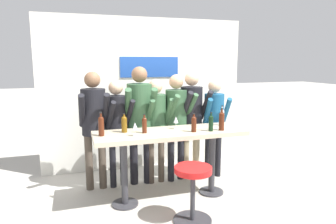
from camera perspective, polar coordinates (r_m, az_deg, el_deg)
name	(u,v)px	position (r m, az deg, el deg)	size (l,w,h in m)	color
ground_plane	(170,198)	(4.45, 0.40, -16.10)	(40.00, 40.00, 0.00)	#B2ADA3
back_wall	(145,94)	(5.47, -4.35, 3.51)	(3.68, 0.12, 2.69)	silver
tasting_table	(170,142)	(4.15, 0.42, -5.72)	(2.08, 0.67, 0.98)	beige
bar_stool	(193,185)	(3.70, 4.77, -13.69)	(0.47, 0.47, 0.70)	#333338
person_far_left	(94,118)	(4.54, -13.93, -1.03)	(0.43, 0.55, 1.79)	#473D33
person_left	(117,121)	(4.59, -9.70, -1.70)	(0.43, 0.54, 1.66)	black
person_center_left	(140,113)	(4.63, -5.35, -0.12)	(0.52, 0.63, 1.85)	black
person_center	(156,119)	(4.68, -2.30, -1.39)	(0.40, 0.52, 1.66)	#473D33
person_center_right	(176,115)	(4.77, 1.62, -0.66)	(0.47, 0.59, 1.73)	black
person_right	(192,113)	(4.89, 4.53, -0.12)	(0.45, 0.56, 1.77)	gray
person_far_right	(214,117)	(4.98, 8.77, -1.00)	(0.44, 0.54, 1.64)	black
wine_bottle_0	(194,123)	(4.06, 4.95, -2.15)	(0.07, 0.07, 0.26)	#4C1E0F
wine_bottle_1	(211,122)	(4.14, 8.18, -1.98)	(0.06, 0.06, 0.26)	black
wine_bottle_2	(144,124)	(4.00, -4.52, -2.35)	(0.06, 0.06, 0.26)	#4C1E0F
wine_bottle_3	(124,123)	(4.06, -8.34, -2.16)	(0.08, 0.08, 0.26)	brown
wine_bottle_4	(222,120)	(4.21, 10.17, -1.53)	(0.08, 0.08, 0.31)	#4C1E0F
wine_bottle_5	(222,116)	(4.53, 10.26, -0.83)	(0.06, 0.06, 0.30)	#B7BCC1
wine_bottle_6	(101,125)	(3.92, -12.62, -2.44)	(0.07, 0.07, 0.31)	#4C1E0F
wine_glass_0	(135,126)	(3.85, -6.31, -2.74)	(0.07, 0.07, 0.18)	silver
wine_glass_1	(176,120)	(4.23, 1.51, -1.55)	(0.07, 0.07, 0.18)	silver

